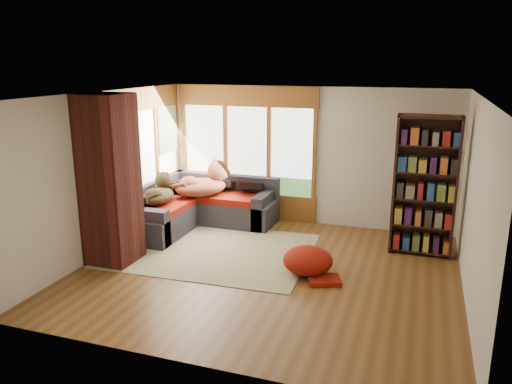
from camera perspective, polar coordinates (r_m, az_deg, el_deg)
The scene contains 17 objects.
floor at distance 7.56m, azimuth 1.26°, elevation -9.04°, with size 5.50×5.50×0.00m, color brown.
ceiling at distance 6.93m, azimuth 1.38°, elevation 11.01°, with size 5.50×5.50×0.00m, color white.
wall_back at distance 9.50m, azimuth 5.85°, elevation 4.08°, with size 5.50×0.04×2.60m, color silver.
wall_front at distance 4.92m, azimuth -7.50°, elevation -6.31°, with size 5.50×0.04×2.60m, color silver.
wall_left at distance 8.36m, azimuth -16.99°, elevation 2.02°, with size 0.04×5.00×2.60m, color silver.
wall_right at distance 6.87m, azimuth 23.78°, elevation -1.33°, with size 0.04×5.00×2.60m, color silver.
windows_back at distance 9.79m, azimuth -1.06°, elevation 4.78°, with size 2.82×0.10×1.90m.
windows_left at distance 9.31m, azimuth -12.61°, elevation 3.89°, with size 0.10×2.62×1.90m.
roller_blind at distance 9.94m, azimuth -10.12°, elevation 7.04°, with size 0.03×0.72×0.90m, color gray.
brick_chimney at distance 7.88m, azimuth -16.38°, elevation 1.31°, with size 0.70×0.70×2.60m, color #471914.
sectional_sofa at distance 9.62m, azimuth -6.82°, elevation -1.92°, with size 2.20×2.20×0.80m.
area_rug at distance 8.37m, azimuth -5.08°, elevation -6.64°, with size 3.21×2.46×0.01m, color beige.
bookshelf at distance 8.32m, azimuth 18.71°, elevation 0.60°, with size 0.97×0.32×2.26m.
pouf at distance 7.47m, azimuth 5.96°, elevation -7.69°, with size 0.74×0.74×0.40m, color maroon.
dog_tan at distance 9.45m, azimuth -5.86°, elevation 1.07°, with size 1.14×1.15×0.57m.
dog_brindle at distance 9.11m, azimuth -10.99°, elevation -0.05°, with size 0.59×0.88×0.45m.
throw_pillows at distance 9.62m, azimuth -6.32°, elevation 0.91°, with size 1.98×1.68×0.45m.
Camera 1 is at (2.06, -6.60, 3.07)m, focal length 35.00 mm.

